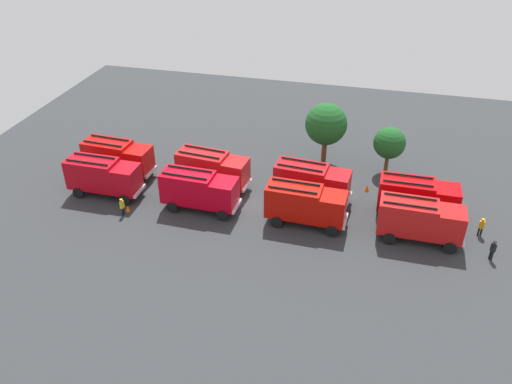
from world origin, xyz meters
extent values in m
plane|color=#2D3033|center=(0.00, 0.00, 0.00)|extent=(66.76, 66.76, 0.00)
cube|color=#AE0713|center=(-12.22, -1.88, 2.10)|extent=(2.22, 2.52, 2.60)
cube|color=#8C9EAD|center=(-11.17, -1.89, 2.41)|extent=(0.10, 2.13, 1.46)
cube|color=#AE0713|center=(-15.72, -1.85, 2.25)|extent=(4.82, 2.54, 2.90)
cube|color=black|center=(-15.72, -1.16, 3.82)|extent=(4.32, 0.16, 0.12)
cube|color=black|center=(-15.73, -2.54, 3.82)|extent=(4.32, 0.16, 0.12)
cube|color=silver|center=(-11.02, -1.89, 0.95)|extent=(0.22, 2.38, 0.28)
cylinder|color=black|center=(-12.01, -0.68, 0.55)|extent=(1.10, 0.36, 1.10)
cylinder|color=black|center=(-12.03, -3.08, 0.55)|extent=(1.10, 0.36, 1.10)
cylinder|color=black|center=(-16.91, -0.64, 0.55)|extent=(1.10, 0.36, 1.10)
cylinder|color=black|center=(-16.93, -3.04, 0.55)|extent=(1.10, 0.36, 1.10)
cube|color=#BB0215|center=(-2.46, -2.09, 2.10)|extent=(2.28, 2.57, 2.60)
cube|color=#8C9EAD|center=(-1.41, -2.12, 2.41)|extent=(0.15, 2.13, 1.46)
cube|color=#BB0215|center=(-5.96, -1.97, 2.25)|extent=(4.88, 2.65, 2.90)
cube|color=black|center=(-5.94, -1.29, 3.82)|extent=(4.32, 0.26, 0.12)
cube|color=black|center=(-5.98, -2.66, 3.82)|extent=(4.32, 0.26, 0.12)
cube|color=silver|center=(-1.26, -2.13, 0.95)|extent=(0.28, 2.38, 0.28)
cylinder|color=black|center=(-2.22, -0.90, 0.55)|extent=(1.11, 0.39, 1.10)
cylinder|color=black|center=(-2.30, -3.29, 0.55)|extent=(1.11, 0.39, 1.10)
cylinder|color=black|center=(-7.12, -0.74, 0.55)|extent=(1.11, 0.39, 1.10)
cylinder|color=black|center=(-7.20, -3.14, 0.55)|extent=(1.11, 0.39, 1.10)
cube|color=#AE0B04|center=(7.41, -2.02, 2.10)|extent=(2.28, 2.57, 2.60)
cube|color=#8C9EAD|center=(8.46, -2.05, 2.41)|extent=(0.15, 2.13, 1.46)
cube|color=#AE0B04|center=(3.92, -1.91, 2.25)|extent=(4.88, 2.65, 2.90)
cube|color=black|center=(3.94, -1.22, 3.82)|extent=(4.32, 0.26, 0.12)
cube|color=black|center=(3.89, -2.60, 3.82)|extent=(4.32, 0.26, 0.12)
cube|color=silver|center=(8.61, -2.06, 0.95)|extent=(0.28, 2.38, 0.28)
cylinder|color=black|center=(7.65, -0.83, 0.55)|extent=(1.11, 0.38, 1.10)
cylinder|color=black|center=(7.58, -3.23, 0.55)|extent=(1.11, 0.38, 1.10)
cylinder|color=black|center=(2.75, -0.67, 0.55)|extent=(1.11, 0.38, 1.10)
cylinder|color=black|center=(2.68, -3.07, 0.55)|extent=(1.11, 0.38, 1.10)
cube|color=#B81212|center=(17.20, -1.97, 2.10)|extent=(2.24, 2.54, 2.60)
cube|color=#8C9EAD|center=(18.25, -1.99, 2.41)|extent=(0.12, 2.13, 1.46)
cube|color=#B81212|center=(13.70, -1.91, 2.25)|extent=(4.84, 2.58, 2.90)
cube|color=black|center=(13.71, -1.22, 3.82)|extent=(4.32, 0.19, 0.12)
cube|color=black|center=(13.69, -2.60, 3.82)|extent=(4.32, 0.19, 0.12)
cube|color=silver|center=(18.40, -1.99, 0.95)|extent=(0.24, 2.38, 0.28)
cylinder|color=black|center=(17.42, -0.77, 0.55)|extent=(1.11, 0.37, 1.10)
cylinder|color=black|center=(17.38, -3.17, 0.55)|extent=(1.11, 0.37, 1.10)
cylinder|color=black|center=(12.52, -0.69, 0.55)|extent=(1.11, 0.37, 1.10)
cylinder|color=black|center=(12.48, -3.09, 0.55)|extent=(1.11, 0.37, 1.10)
cube|color=#BA0C0A|center=(-12.64, 1.82, 2.10)|extent=(2.34, 2.62, 2.60)
cube|color=#8C9EAD|center=(-11.59, 1.76, 2.41)|extent=(0.20, 2.13, 1.46)
cube|color=#BA0C0A|center=(-16.13, 2.02, 2.25)|extent=(4.93, 2.76, 2.90)
cube|color=black|center=(-16.10, 2.71, 3.82)|extent=(4.32, 0.36, 0.12)
cube|color=black|center=(-16.17, 1.33, 3.82)|extent=(4.32, 0.36, 0.12)
cube|color=silver|center=(-11.44, 1.76, 0.95)|extent=(0.33, 2.38, 0.28)
cylinder|color=black|center=(-12.37, 3.01, 0.55)|extent=(1.12, 0.41, 1.10)
cylinder|color=black|center=(-12.51, 0.61, 0.55)|extent=(1.12, 0.41, 1.10)
cylinder|color=black|center=(-17.27, 3.28, 0.55)|extent=(1.12, 0.41, 1.10)
cylinder|color=black|center=(-17.40, 0.89, 0.55)|extent=(1.12, 0.41, 1.10)
cube|color=red|center=(-2.50, 1.77, 2.10)|extent=(2.44, 2.71, 2.60)
cube|color=#8C9EAD|center=(-1.45, 1.67, 2.41)|extent=(0.29, 2.12, 1.46)
cube|color=red|center=(-5.98, 2.12, 2.25)|extent=(5.03, 2.97, 2.90)
cube|color=black|center=(-5.91, 2.81, 3.82)|extent=(4.31, 0.55, 0.12)
cube|color=black|center=(-6.05, 1.44, 3.82)|extent=(4.31, 0.55, 0.12)
cube|color=silver|center=(-1.30, 1.65, 0.95)|extent=(0.44, 2.38, 0.28)
cylinder|color=black|center=(-2.18, 2.95, 0.55)|extent=(1.13, 0.46, 1.10)
cylinder|color=black|center=(-2.42, 0.56, 0.55)|extent=(1.13, 0.46, 1.10)
cylinder|color=black|center=(-7.05, 3.44, 0.55)|extent=(1.13, 0.46, 1.10)
cylinder|color=black|center=(-7.29, 1.05, 0.55)|extent=(1.13, 0.46, 1.10)
cube|color=#B10D12|center=(7.36, 1.74, 2.10)|extent=(2.41, 2.68, 2.60)
cube|color=#8C9EAD|center=(8.40, 1.65, 2.41)|extent=(0.26, 2.12, 1.46)
cube|color=#B10D12|center=(3.87, 2.04, 2.25)|extent=(5.00, 2.91, 2.90)
cube|color=black|center=(3.93, 2.73, 3.82)|extent=(4.31, 0.49, 0.12)
cube|color=black|center=(3.81, 1.36, 3.82)|extent=(4.31, 0.49, 0.12)
cube|color=silver|center=(8.55, 1.63, 0.95)|extent=(0.40, 2.38, 0.28)
cylinder|color=black|center=(7.66, 2.92, 0.55)|extent=(1.13, 0.44, 1.10)
cylinder|color=black|center=(7.45, 0.53, 0.55)|extent=(1.13, 0.44, 1.10)
cylinder|color=black|center=(2.78, 3.34, 0.55)|extent=(1.13, 0.44, 1.10)
cylinder|color=black|center=(2.57, 0.95, 0.55)|extent=(1.13, 0.44, 1.10)
cube|color=#B60407|center=(17.03, 1.65, 2.10)|extent=(2.20, 2.50, 2.60)
cube|color=#8C9EAD|center=(18.08, 1.65, 2.41)|extent=(0.08, 2.13, 1.46)
cube|color=#B60407|center=(13.53, 1.66, 2.25)|extent=(4.80, 2.51, 2.90)
cube|color=black|center=(13.53, 2.34, 3.82)|extent=(4.32, 0.13, 0.12)
cube|color=black|center=(13.53, 0.97, 3.82)|extent=(4.32, 0.13, 0.12)
cube|color=silver|center=(18.23, 1.65, 0.95)|extent=(0.20, 2.38, 0.28)
cylinder|color=black|center=(17.23, 2.85, 0.55)|extent=(1.10, 0.35, 1.10)
cylinder|color=black|center=(17.23, 0.45, 0.55)|extent=(1.10, 0.35, 1.10)
cylinder|color=black|center=(12.33, 2.86, 0.55)|extent=(1.10, 0.35, 1.10)
cylinder|color=black|center=(12.33, 0.46, 0.55)|extent=(1.10, 0.35, 1.10)
cylinder|color=black|center=(-9.93, 4.62, 0.40)|extent=(0.16, 0.16, 0.81)
cylinder|color=black|center=(-9.75, 4.52, 0.40)|extent=(0.16, 0.16, 0.81)
cube|color=orange|center=(-9.84, 4.57, 1.16)|extent=(0.48, 0.41, 0.70)
sphere|color=beige|center=(-9.84, 4.57, 1.63)|extent=(0.23, 0.23, 0.23)
cylinder|color=orange|center=(-9.84, 4.57, 1.72)|extent=(0.29, 0.29, 0.07)
cylinder|color=black|center=(20.57, -3.10, 0.42)|extent=(0.16, 0.16, 0.85)
cylinder|color=black|center=(20.69, -3.27, 0.42)|extent=(0.16, 0.16, 0.85)
cube|color=black|center=(20.63, -3.18, 1.21)|extent=(0.44, 0.48, 0.74)
sphere|color=brown|center=(20.63, -3.18, 1.70)|extent=(0.24, 0.24, 0.24)
cylinder|color=black|center=(20.63, -3.18, 1.80)|extent=(0.30, 0.30, 0.07)
cylinder|color=black|center=(19.98, 0.02, 0.41)|extent=(0.16, 0.16, 0.81)
cylinder|color=black|center=(20.19, -0.02, 0.41)|extent=(0.16, 0.16, 0.81)
cube|color=orange|center=(20.08, 0.00, 1.16)|extent=(0.46, 0.31, 0.71)
sphere|color=tan|center=(20.08, 0.00, 1.63)|extent=(0.23, 0.23, 0.23)
cylinder|color=orange|center=(20.08, 0.00, 1.72)|extent=(0.29, 0.29, 0.07)
cylinder|color=black|center=(-11.45, -4.59, 0.40)|extent=(0.16, 0.16, 0.79)
cylinder|color=black|center=(-11.46, -4.80, 0.40)|extent=(0.16, 0.16, 0.79)
cube|color=gold|center=(-11.46, -4.69, 1.14)|extent=(0.27, 0.44, 0.69)
sphere|color=brown|center=(-11.46, -4.69, 1.59)|extent=(0.22, 0.22, 0.22)
cylinder|color=gold|center=(-11.46, -4.69, 1.68)|extent=(0.28, 0.28, 0.07)
cylinder|color=brown|center=(5.07, 9.70, 1.37)|extent=(0.55, 0.55, 2.74)
sphere|color=#19511E|center=(5.07, 9.70, 4.60)|extent=(4.38, 4.38, 4.38)
cylinder|color=brown|center=(11.68, 9.29, 1.02)|extent=(0.41, 0.41, 2.04)
sphere|color=#19511E|center=(11.68, 9.29, 3.44)|extent=(3.27, 3.27, 3.27)
cone|color=#F2600C|center=(17.64, 4.68, 0.31)|extent=(0.43, 0.43, 0.62)
cone|color=#F2600C|center=(-11.33, -4.00, 0.29)|extent=(0.41, 0.41, 0.58)
cone|color=#F2600C|center=(10.06, 5.07, 0.35)|extent=(0.49, 0.49, 0.70)
camera|label=1|loc=(10.16, -40.22, 27.57)|focal=36.70mm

